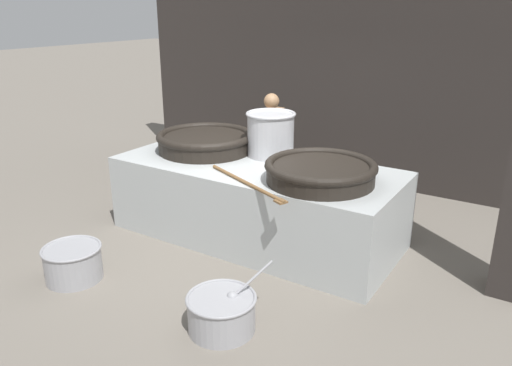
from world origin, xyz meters
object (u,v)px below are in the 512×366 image
(giant_wok_near, at_px, (205,141))
(prep_bowl_meat, at_px, (73,261))
(giant_wok_far, at_px, (321,171))
(stock_pot, at_px, (271,133))
(cook, at_px, (271,143))
(prep_bowl_vegetables, at_px, (222,311))

(giant_wok_near, relative_size, prep_bowl_meat, 2.06)
(prep_bowl_meat, bearing_deg, giant_wok_far, 41.52)
(giant_wok_far, relative_size, stock_pot, 1.94)
(cook, bearing_deg, stock_pot, 122.99)
(giant_wok_far, height_order, stock_pot, stock_pot)
(cook, relative_size, prep_bowl_meat, 2.56)
(giant_wok_far, distance_m, prep_bowl_vegetables, 1.92)
(stock_pot, height_order, prep_bowl_vegetables, stock_pot)
(stock_pot, xyz_separation_m, prep_bowl_vegetables, (0.86, -2.29, -1.08))
(giant_wok_far, height_order, prep_bowl_vegetables, giant_wok_far)
(giant_wok_near, distance_m, cook, 1.17)
(stock_pot, relative_size, prep_bowl_vegetables, 0.84)
(stock_pot, height_order, cook, cook)
(giant_wok_near, relative_size, cook, 0.80)
(giant_wok_far, bearing_deg, prep_bowl_meat, -138.48)
(cook, bearing_deg, giant_wok_near, 72.84)
(giant_wok_near, distance_m, giant_wok_far, 1.89)
(giant_wok_near, relative_size, prep_bowl_vegetables, 1.70)
(stock_pot, bearing_deg, prep_bowl_vegetables, -69.53)
(giant_wok_far, xyz_separation_m, cook, (-1.48, 1.41, -0.22))
(giant_wok_near, bearing_deg, prep_bowl_meat, -95.03)
(stock_pot, relative_size, prep_bowl_meat, 1.01)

